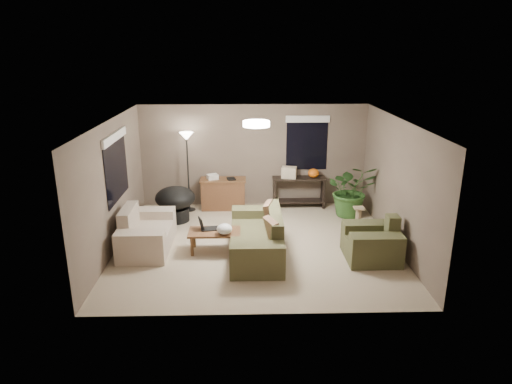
{
  "coord_description": "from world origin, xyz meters",
  "views": [
    {
      "loc": [
        -0.23,
        -8.41,
        3.81
      ],
      "look_at": [
        0.0,
        0.2,
        1.05
      ],
      "focal_mm": 32.0,
      "sensor_mm": 36.0,
      "label": 1
    }
  ],
  "objects_px": {
    "coffee_table": "(215,234)",
    "console_table": "(299,190)",
    "loveseat": "(146,234)",
    "cat_scratching_post": "(358,220)",
    "armchair": "(372,244)",
    "houseplant": "(351,196)",
    "papasan_chair": "(175,201)",
    "main_sofa": "(258,239)",
    "desk": "(223,194)",
    "floor_lamp": "(187,146)"
  },
  "relations": [
    {
      "from": "console_table",
      "to": "floor_lamp",
      "type": "relative_size",
      "value": 0.68
    },
    {
      "from": "main_sofa",
      "to": "floor_lamp",
      "type": "distance_m",
      "value": 3.22
    },
    {
      "from": "coffee_table",
      "to": "papasan_chair",
      "type": "distance_m",
      "value": 1.93
    },
    {
      "from": "console_table",
      "to": "floor_lamp",
      "type": "height_order",
      "value": "floor_lamp"
    },
    {
      "from": "cat_scratching_post",
      "to": "armchair",
      "type": "bearing_deg",
      "value": -93.49
    },
    {
      "from": "main_sofa",
      "to": "houseplant",
      "type": "height_order",
      "value": "houseplant"
    },
    {
      "from": "coffee_table",
      "to": "desk",
      "type": "relative_size",
      "value": 0.91
    },
    {
      "from": "coffee_table",
      "to": "console_table",
      "type": "height_order",
      "value": "console_table"
    },
    {
      "from": "main_sofa",
      "to": "houseplant",
      "type": "xyz_separation_m",
      "value": [
        2.22,
        2.01,
        0.2
      ]
    },
    {
      "from": "main_sofa",
      "to": "cat_scratching_post",
      "type": "xyz_separation_m",
      "value": [
        2.21,
        1.17,
        -0.08
      ]
    },
    {
      "from": "houseplant",
      "to": "cat_scratching_post",
      "type": "height_order",
      "value": "houseplant"
    },
    {
      "from": "loveseat",
      "to": "coffee_table",
      "type": "distance_m",
      "value": 1.37
    },
    {
      "from": "desk",
      "to": "papasan_chair",
      "type": "xyz_separation_m",
      "value": [
        -1.05,
        -0.8,
        0.09
      ]
    },
    {
      "from": "armchair",
      "to": "houseplant",
      "type": "distance_m",
      "value": 2.29
    },
    {
      "from": "console_table",
      "to": "coffee_table",
      "type": "bearing_deg",
      "value": -127.08
    },
    {
      "from": "loveseat",
      "to": "console_table",
      "type": "height_order",
      "value": "loveseat"
    },
    {
      "from": "console_table",
      "to": "loveseat",
      "type": "bearing_deg",
      "value": -144.14
    },
    {
      "from": "houseplant",
      "to": "main_sofa",
      "type": "bearing_deg",
      "value": -137.92
    },
    {
      "from": "papasan_chair",
      "to": "houseplant",
      "type": "bearing_deg",
      "value": 3.19
    },
    {
      "from": "armchair",
      "to": "cat_scratching_post",
      "type": "xyz_separation_m",
      "value": [
        0.09,
        1.44,
        -0.08
      ]
    },
    {
      "from": "main_sofa",
      "to": "cat_scratching_post",
      "type": "bearing_deg",
      "value": 27.83
    },
    {
      "from": "loveseat",
      "to": "coffee_table",
      "type": "height_order",
      "value": "loveseat"
    },
    {
      "from": "main_sofa",
      "to": "cat_scratching_post",
      "type": "height_order",
      "value": "main_sofa"
    },
    {
      "from": "papasan_chair",
      "to": "console_table",
      "type": "bearing_deg",
      "value": 16.86
    },
    {
      "from": "coffee_table",
      "to": "console_table",
      "type": "bearing_deg",
      "value": 52.92
    },
    {
      "from": "coffee_table",
      "to": "loveseat",
      "type": "bearing_deg",
      "value": 172.92
    },
    {
      "from": "loveseat",
      "to": "desk",
      "type": "height_order",
      "value": "loveseat"
    },
    {
      "from": "coffee_table",
      "to": "cat_scratching_post",
      "type": "height_order",
      "value": "cat_scratching_post"
    },
    {
      "from": "armchair",
      "to": "houseplant",
      "type": "xyz_separation_m",
      "value": [
        0.1,
        2.28,
        0.19
      ]
    },
    {
      "from": "desk",
      "to": "cat_scratching_post",
      "type": "relative_size",
      "value": 2.2
    },
    {
      "from": "coffee_table",
      "to": "desk",
      "type": "xyz_separation_m",
      "value": [
        0.07,
        2.46,
        0.02
      ]
    },
    {
      "from": "main_sofa",
      "to": "loveseat",
      "type": "height_order",
      "value": "same"
    },
    {
      "from": "console_table",
      "to": "main_sofa",
      "type": "bearing_deg",
      "value": -112.12
    },
    {
      "from": "coffee_table",
      "to": "console_table",
      "type": "xyz_separation_m",
      "value": [
        1.92,
        2.54,
        0.08
      ]
    },
    {
      "from": "floor_lamp",
      "to": "main_sofa",
      "type": "bearing_deg",
      "value": -57.29
    },
    {
      "from": "coffee_table",
      "to": "armchair",
      "type": "bearing_deg",
      "value": -7.55
    },
    {
      "from": "armchair",
      "to": "coffee_table",
      "type": "height_order",
      "value": "armchair"
    },
    {
      "from": "armchair",
      "to": "coffee_table",
      "type": "distance_m",
      "value": 2.99
    },
    {
      "from": "loveseat",
      "to": "desk",
      "type": "distance_m",
      "value": 2.7
    },
    {
      "from": "console_table",
      "to": "desk",
      "type": "bearing_deg",
      "value": -177.43
    },
    {
      "from": "main_sofa",
      "to": "loveseat",
      "type": "relative_size",
      "value": 1.37
    },
    {
      "from": "loveseat",
      "to": "coffee_table",
      "type": "xyz_separation_m",
      "value": [
        1.36,
        -0.17,
        0.06
      ]
    },
    {
      "from": "main_sofa",
      "to": "armchair",
      "type": "bearing_deg",
      "value": -7.32
    },
    {
      "from": "floor_lamp",
      "to": "cat_scratching_post",
      "type": "height_order",
      "value": "floor_lamp"
    },
    {
      "from": "floor_lamp",
      "to": "houseplant",
      "type": "height_order",
      "value": "floor_lamp"
    },
    {
      "from": "armchair",
      "to": "desk",
      "type": "height_order",
      "value": "armchair"
    },
    {
      "from": "papasan_chair",
      "to": "cat_scratching_post",
      "type": "xyz_separation_m",
      "value": [
        4.03,
        -0.62,
        -0.25
      ]
    },
    {
      "from": "houseplant",
      "to": "loveseat",
      "type": "bearing_deg",
      "value": -158.77
    },
    {
      "from": "loveseat",
      "to": "houseplant",
      "type": "xyz_separation_m",
      "value": [
        4.43,
        1.72,
        0.19
      ]
    },
    {
      "from": "armchair",
      "to": "cat_scratching_post",
      "type": "bearing_deg",
      "value": 86.51
    }
  ]
}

